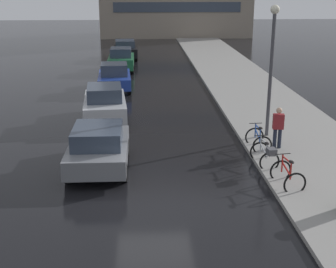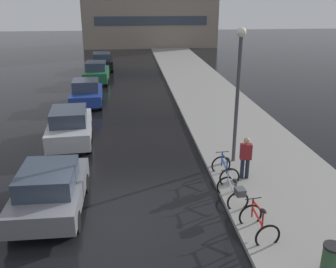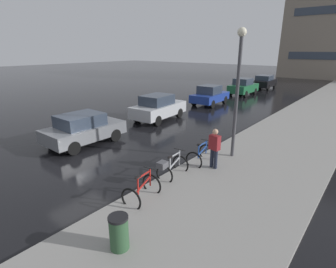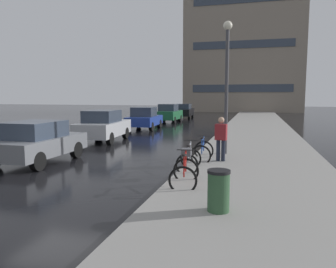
{
  "view_description": "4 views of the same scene",
  "coord_description": "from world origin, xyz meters",
  "px_view_note": "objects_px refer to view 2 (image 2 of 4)",
  "views": [
    {
      "loc": [
        -0.3,
        -13.63,
        6.08
      ],
      "look_at": [
        0.58,
        2.39,
        0.89
      ],
      "focal_mm": 50.0,
      "sensor_mm": 36.0,
      "label": 1
    },
    {
      "loc": [
        0.71,
        -9.06,
        6.31
      ],
      "look_at": [
        1.99,
        3.24,
        1.78
      ],
      "focal_mm": 40.0,
      "sensor_mm": 36.0,
      "label": 2
    },
    {
      "loc": [
        9.23,
        -5.5,
        4.55
      ],
      "look_at": [
        2.32,
        2.95,
        0.97
      ],
      "focal_mm": 28.0,
      "sensor_mm": 36.0,
      "label": 3
    },
    {
      "loc": [
        5.89,
        -8.78,
        2.46
      ],
      "look_at": [
        2.39,
        4.24,
        0.87
      ],
      "focal_mm": 35.0,
      "sensor_mm": 36.0,
      "label": 4
    }
  ],
  "objects_px": {
    "bicycle_nearest": "(259,224)",
    "car_silver": "(70,126)",
    "car_blue": "(86,93)",
    "streetlamp": "(238,83)",
    "car_green": "(96,73)",
    "car_black": "(102,61)",
    "car_grey": "(50,190)",
    "bicycle_second": "(234,192)",
    "pedestrian": "(246,157)",
    "bicycle_third": "(225,170)",
    "trash_bin": "(331,263)"
  },
  "relations": [
    {
      "from": "bicycle_nearest",
      "to": "car_silver",
      "type": "xyz_separation_m",
      "value": [
        -6.16,
        7.78,
        0.43
      ]
    },
    {
      "from": "bicycle_nearest",
      "to": "car_blue",
      "type": "height_order",
      "value": "car_blue"
    },
    {
      "from": "streetlamp",
      "to": "car_green",
      "type": "bearing_deg",
      "value": 112.6
    },
    {
      "from": "bicycle_nearest",
      "to": "car_black",
      "type": "bearing_deg",
      "value": 102.49
    },
    {
      "from": "car_grey",
      "to": "streetlamp",
      "type": "height_order",
      "value": "streetlamp"
    },
    {
      "from": "car_blue",
      "to": "car_green",
      "type": "xyz_separation_m",
      "value": [
        0.14,
        6.35,
        0.04
      ]
    },
    {
      "from": "car_silver",
      "to": "car_black",
      "type": "xyz_separation_m",
      "value": [
        0.32,
        18.61,
        -0.03
      ]
    },
    {
      "from": "bicycle_nearest",
      "to": "car_green",
      "type": "bearing_deg",
      "value": 106.05
    },
    {
      "from": "car_silver",
      "to": "car_green",
      "type": "bearing_deg",
      "value": 88.97
    },
    {
      "from": "car_silver",
      "to": "car_grey",
      "type": "bearing_deg",
      "value": -87.94
    },
    {
      "from": "car_grey",
      "to": "streetlamp",
      "type": "xyz_separation_m",
      "value": [
        6.58,
        2.95,
        2.52
      ]
    },
    {
      "from": "bicycle_second",
      "to": "car_black",
      "type": "height_order",
      "value": "car_black"
    },
    {
      "from": "bicycle_nearest",
      "to": "bicycle_second",
      "type": "xyz_separation_m",
      "value": [
        -0.24,
        1.7,
        0.08
      ]
    },
    {
      "from": "car_silver",
      "to": "car_green",
      "type": "xyz_separation_m",
      "value": [
        0.23,
        12.85,
        0.0
      ]
    },
    {
      "from": "pedestrian",
      "to": "streetlamp",
      "type": "distance_m",
      "value": 2.81
    },
    {
      "from": "bicycle_third",
      "to": "car_grey",
      "type": "distance_m",
      "value": 6.08
    },
    {
      "from": "bicycle_third",
      "to": "car_blue",
      "type": "bearing_deg",
      "value": 119.0
    },
    {
      "from": "bicycle_second",
      "to": "trash_bin",
      "type": "height_order",
      "value": "bicycle_second"
    },
    {
      "from": "bicycle_nearest",
      "to": "bicycle_second",
      "type": "relative_size",
      "value": 0.85
    },
    {
      "from": "car_blue",
      "to": "trash_bin",
      "type": "distance_m",
      "value": 17.64
    },
    {
      "from": "bicycle_second",
      "to": "streetlamp",
      "type": "height_order",
      "value": "streetlamp"
    },
    {
      "from": "bicycle_nearest",
      "to": "bicycle_third",
      "type": "xyz_separation_m",
      "value": [
        -0.08,
        3.46,
        0.0
      ]
    },
    {
      "from": "car_grey",
      "to": "trash_bin",
      "type": "bearing_deg",
      "value": -28.16
    },
    {
      "from": "car_silver",
      "to": "pedestrian",
      "type": "height_order",
      "value": "pedestrian"
    },
    {
      "from": "bicycle_second",
      "to": "car_green",
      "type": "xyz_separation_m",
      "value": [
        -5.69,
        18.93,
        0.35
      ]
    },
    {
      "from": "car_grey",
      "to": "trash_bin",
      "type": "distance_m",
      "value": 8.0
    },
    {
      "from": "car_black",
      "to": "streetlamp",
      "type": "height_order",
      "value": "streetlamp"
    },
    {
      "from": "bicycle_nearest",
      "to": "car_silver",
      "type": "height_order",
      "value": "car_silver"
    },
    {
      "from": "bicycle_nearest",
      "to": "bicycle_third",
      "type": "bearing_deg",
      "value": 91.32
    },
    {
      "from": "car_silver",
      "to": "car_black",
      "type": "relative_size",
      "value": 0.95
    },
    {
      "from": "car_blue",
      "to": "bicycle_second",
      "type": "bearing_deg",
      "value": -65.1
    },
    {
      "from": "car_blue",
      "to": "bicycle_third",
      "type": "bearing_deg",
      "value": -61.0
    },
    {
      "from": "car_black",
      "to": "car_silver",
      "type": "bearing_deg",
      "value": -90.99
    },
    {
      "from": "bicycle_second",
      "to": "car_black",
      "type": "relative_size",
      "value": 0.32
    },
    {
      "from": "pedestrian",
      "to": "car_blue",
      "type": "bearing_deg",
      "value": 121.35
    },
    {
      "from": "car_black",
      "to": "pedestrian",
      "type": "height_order",
      "value": "pedestrian"
    },
    {
      "from": "bicycle_third",
      "to": "car_grey",
      "type": "relative_size",
      "value": 0.3
    },
    {
      "from": "bicycle_nearest",
      "to": "car_silver",
      "type": "distance_m",
      "value": 9.94
    },
    {
      "from": "bicycle_second",
      "to": "streetlamp",
      "type": "bearing_deg",
      "value": 74.78
    },
    {
      "from": "car_grey",
      "to": "pedestrian",
      "type": "height_order",
      "value": "pedestrian"
    },
    {
      "from": "car_grey",
      "to": "car_blue",
      "type": "distance_m",
      "value": 12.35
    },
    {
      "from": "bicycle_second",
      "to": "trash_bin",
      "type": "relative_size",
      "value": 1.43
    },
    {
      "from": "trash_bin",
      "to": "streetlamp",
      "type": "bearing_deg",
      "value": 94.01
    },
    {
      "from": "car_black",
      "to": "bicycle_nearest",
      "type": "bearing_deg",
      "value": -77.51
    },
    {
      "from": "car_grey",
      "to": "car_silver",
      "type": "relative_size",
      "value": 0.92
    },
    {
      "from": "bicycle_nearest",
      "to": "car_black",
      "type": "xyz_separation_m",
      "value": [
        -5.84,
        26.39,
        0.4
      ]
    },
    {
      "from": "bicycle_nearest",
      "to": "car_green",
      "type": "relative_size",
      "value": 0.31
    },
    {
      "from": "bicycle_nearest",
      "to": "bicycle_third",
      "type": "height_order",
      "value": "bicycle_nearest"
    },
    {
      "from": "car_green",
      "to": "pedestrian",
      "type": "height_order",
      "value": "pedestrian"
    },
    {
      "from": "bicycle_third",
      "to": "car_blue",
      "type": "xyz_separation_m",
      "value": [
        -6.0,
        10.82,
        0.38
      ]
    }
  ]
}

